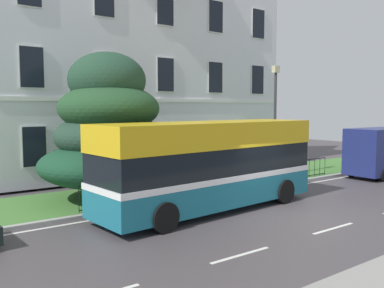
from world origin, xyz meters
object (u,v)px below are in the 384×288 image
evergreen_tree (107,131)px  white_panel_van (381,152)px  georgian_townhouse (127,58)px  street_lamp_post (275,113)px  litter_bin (210,178)px  single_decker_bus (210,164)px

evergreen_tree → white_panel_van: evergreen_tree is taller
evergreen_tree → white_panel_van: 15.20m
georgian_townhouse → evergreen_tree: (-5.17, -8.09, -4.05)m
street_lamp_post → litter_bin: bearing=-172.1°
georgian_townhouse → evergreen_tree: bearing=-122.5°
georgian_townhouse → street_lamp_post: 10.16m
evergreen_tree → single_decker_bus: bearing=-56.5°
georgian_townhouse → white_panel_van: size_ratio=3.65×
evergreen_tree → litter_bin: (4.38, -1.23, -2.20)m
georgian_townhouse → white_panel_van: georgian_townhouse is taller
white_panel_van → litter_bin: bearing=168.9°
litter_bin → single_decker_bus: bearing=-128.9°
single_decker_bus → litter_bin: single_decker_bus is taller
street_lamp_post → single_decker_bus: bearing=-155.7°
evergreen_tree → single_decker_bus: size_ratio=0.64×
georgian_townhouse → evergreen_tree: georgian_townhouse is taller
evergreen_tree → street_lamp_post: bearing=-3.4°
georgian_townhouse → street_lamp_post: bearing=-64.5°
litter_bin → evergreen_tree: bearing=164.3°
white_panel_van → litter_bin: size_ratio=4.53×
white_panel_van → street_lamp_post: 6.52m
white_panel_van → single_decker_bus: bearing=-178.0°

